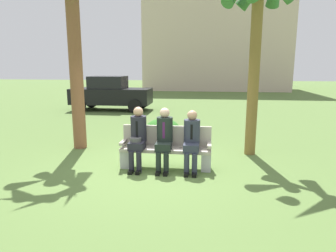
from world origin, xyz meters
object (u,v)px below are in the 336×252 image
(palm_tree_tall, at_px, (257,9))
(building_backdrop, at_px, (215,37))
(seated_man_middle, at_px, (164,136))
(shrub_near_bench, at_px, (163,130))
(palm_tree_short, at_px, (71,2))
(seated_man_right, at_px, (192,138))
(seated_man_left, at_px, (138,135))
(parked_car_near, at_px, (111,93))
(park_bench, at_px, (166,148))

(palm_tree_tall, relative_size, building_backdrop, 0.36)
(seated_man_middle, bearing_deg, shrub_near_bench, 99.02)
(palm_tree_tall, distance_m, building_backdrop, 23.12)
(palm_tree_short, bearing_deg, seated_man_right, -24.55)
(palm_tree_short, bearing_deg, shrub_near_bench, 26.48)
(seated_man_left, relative_size, palm_tree_tall, 0.28)
(parked_car_near, bearing_deg, seated_man_right, -62.13)
(park_bench, xyz_separation_m, building_backdrop, (1.56, 24.35, 4.45))
(palm_tree_short, height_order, building_backdrop, building_backdrop)
(park_bench, bearing_deg, seated_man_left, -167.68)
(seated_man_left, xyz_separation_m, palm_tree_short, (-1.95, 1.41, 2.98))
(seated_man_middle, relative_size, building_backdrop, 0.10)
(building_backdrop, bearing_deg, seated_man_right, -92.35)
(seated_man_middle, xyz_separation_m, seated_man_right, (0.58, -0.00, -0.02))
(seated_man_right, xyz_separation_m, parked_car_near, (-4.43, 8.38, 0.12))
(seated_man_left, bearing_deg, shrub_near_bench, 85.87)
(palm_tree_short, bearing_deg, parked_car_near, 100.85)
(seated_man_left, distance_m, parked_car_near, 9.00)
(park_bench, relative_size, seated_man_left, 1.46)
(seated_man_left, relative_size, palm_tree_short, 0.25)
(palm_tree_short, relative_size, parked_car_near, 1.34)
(parked_car_near, height_order, building_backdrop, building_backdrop)
(park_bench, height_order, building_backdrop, building_backdrop)
(seated_man_right, xyz_separation_m, building_backdrop, (1.01, 24.48, 4.16))
(seated_man_left, distance_m, palm_tree_tall, 3.99)
(shrub_near_bench, height_order, building_backdrop, building_backdrop)
(palm_tree_tall, height_order, building_backdrop, building_backdrop)
(seated_man_middle, xyz_separation_m, building_backdrop, (1.59, 24.48, 4.14))
(seated_man_left, height_order, seated_man_middle, seated_man_left)
(seated_man_middle, distance_m, shrub_near_bench, 2.53)
(seated_man_left, xyz_separation_m, shrub_near_bench, (0.18, 2.47, -0.41))
(building_backdrop, bearing_deg, palm_tree_short, -100.08)
(seated_man_middle, bearing_deg, palm_tree_tall, 35.55)
(park_bench, xyz_separation_m, palm_tree_tall, (1.95, 1.28, 3.04))
(seated_man_middle, bearing_deg, building_backdrop, 86.29)
(parked_car_near, bearing_deg, palm_tree_tall, -50.13)
(seated_man_left, distance_m, palm_tree_short, 3.83)
(park_bench, height_order, palm_tree_short, palm_tree_short)
(palm_tree_tall, bearing_deg, shrub_near_bench, 155.80)
(park_bench, distance_m, seated_man_left, 0.68)
(seated_man_left, distance_m, building_backdrop, 24.92)
(seated_man_left, xyz_separation_m, palm_tree_tall, (2.54, 1.41, 2.73))
(seated_man_middle, xyz_separation_m, parked_car_near, (-3.85, 8.37, 0.10))
(palm_tree_tall, bearing_deg, parked_car_near, 129.87)
(park_bench, relative_size, parked_car_near, 0.50)
(seated_man_middle, xyz_separation_m, palm_tree_short, (-2.52, 1.41, 2.98))
(seated_man_left, bearing_deg, building_backdrop, 84.97)
(seated_man_left, height_order, palm_tree_tall, palm_tree_tall)
(palm_tree_tall, height_order, palm_tree_short, palm_tree_short)
(seated_man_middle, height_order, palm_tree_short, palm_tree_short)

